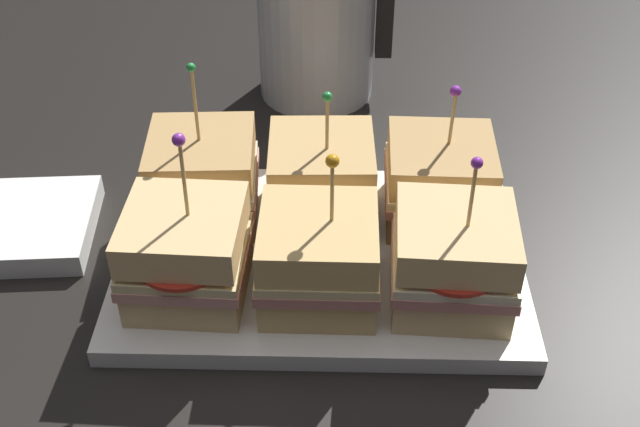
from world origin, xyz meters
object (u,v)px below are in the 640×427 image
at_px(sandwich_front_center, 323,258).
at_px(kettle_steel, 317,10).
at_px(sandwich_front_right, 453,260).
at_px(sandwich_back_left, 203,178).
at_px(serving_platter, 320,258).
at_px(napkin_stack, 27,225).
at_px(sandwich_front_left, 186,254).
at_px(sandwich_back_right, 439,181).
at_px(sandwich_back_center, 324,179).

xyz_separation_m(sandwich_front_center, kettle_steel, (-0.02, 0.39, 0.05)).
distance_m(sandwich_front_right, sandwich_back_left, 0.26).
xyz_separation_m(serving_platter, napkin_stack, (-0.29, 0.04, 0.00)).
relative_size(sandwich_front_left, sandwich_front_right, 1.08).
bearing_deg(sandwich_front_left, sandwich_back_right, 26.59).
xyz_separation_m(sandwich_back_center, sandwich_back_right, (0.11, -0.00, 0.00)).
height_order(serving_platter, sandwich_back_right, sandwich_back_right).
bearing_deg(sandwich_front_right, sandwich_back_right, 90.40).
bearing_deg(kettle_steel, serving_platter, -88.00).
bearing_deg(kettle_steel, sandwich_back_left, -110.45).
distance_m(serving_platter, kettle_steel, 0.35).
xyz_separation_m(sandwich_front_left, sandwich_back_right, (0.23, 0.11, -0.00)).
bearing_deg(sandwich_back_center, serving_platter, -92.78).
relative_size(serving_platter, sandwich_back_left, 2.28).
bearing_deg(sandwich_back_right, sandwich_front_left, -153.41).
xyz_separation_m(serving_platter, sandwich_front_right, (0.12, -0.06, 0.05)).
xyz_separation_m(serving_platter, sandwich_back_left, (-0.11, 0.06, 0.05)).
xyz_separation_m(sandwich_front_center, sandwich_front_right, (0.11, -0.00, 0.00)).
distance_m(sandwich_front_center, sandwich_back_center, 0.12).
distance_m(serving_platter, sandwich_front_right, 0.14).
bearing_deg(sandwich_front_center, napkin_stack, 162.27).
bearing_deg(sandwich_back_left, sandwich_front_center, -43.57).
relative_size(sandwich_front_right, sandwich_back_center, 1.08).
xyz_separation_m(sandwich_back_left, kettle_steel, (0.10, 0.28, 0.05)).
distance_m(sandwich_front_center, napkin_stack, 0.32).
distance_m(serving_platter, sandwich_back_right, 0.14).
height_order(sandwich_back_left, kettle_steel, kettle_steel).
height_order(sandwich_front_center, sandwich_front_right, sandwich_front_right).
xyz_separation_m(serving_platter, kettle_steel, (-0.01, 0.33, 0.10)).
relative_size(sandwich_back_left, sandwich_back_right, 1.15).
distance_m(sandwich_back_center, sandwich_back_right, 0.11).
bearing_deg(sandwich_back_left, sandwich_back_right, 0.61).
relative_size(sandwich_back_left, kettle_steel, 0.68).
xyz_separation_m(serving_platter, sandwich_front_left, (-0.11, -0.06, 0.05)).
xyz_separation_m(sandwich_front_right, sandwich_back_left, (-0.23, 0.11, -0.00)).
height_order(sandwich_front_center, sandwich_back_left, sandwich_back_left).
distance_m(sandwich_front_center, sandwich_front_right, 0.11).
bearing_deg(sandwich_front_left, sandwich_back_left, 90.32).
relative_size(sandwich_front_center, sandwich_back_center, 1.04).
bearing_deg(sandwich_back_right, kettle_steel, 114.67).
xyz_separation_m(sandwich_back_center, napkin_stack, (-0.30, -0.02, -0.05)).
relative_size(kettle_steel, napkin_stack, 1.74).
xyz_separation_m(sandwich_back_left, sandwich_back_right, (0.23, 0.00, -0.00)).
height_order(sandwich_front_right, sandwich_back_left, sandwich_back_left).
relative_size(sandwich_front_left, sandwich_front_center, 1.12).
xyz_separation_m(kettle_steel, napkin_stack, (-0.28, -0.29, -0.10)).
bearing_deg(sandwich_back_right, sandwich_front_right, -89.60).
height_order(sandwich_front_left, sandwich_back_center, sandwich_front_left).
xyz_separation_m(sandwich_front_right, sandwich_back_right, (-0.00, 0.12, -0.00)).
bearing_deg(serving_platter, sandwich_front_right, -26.77).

